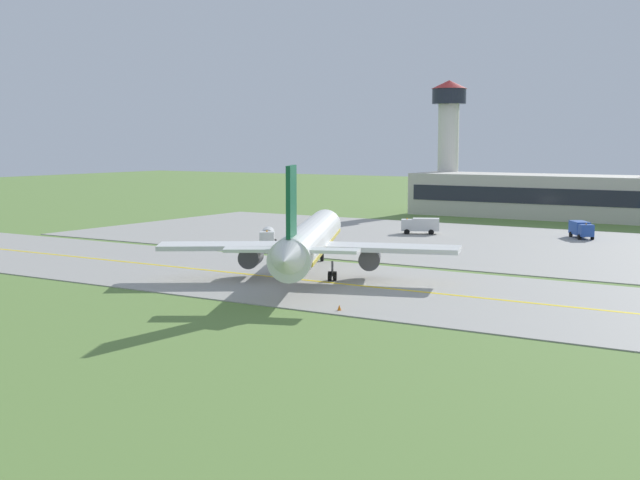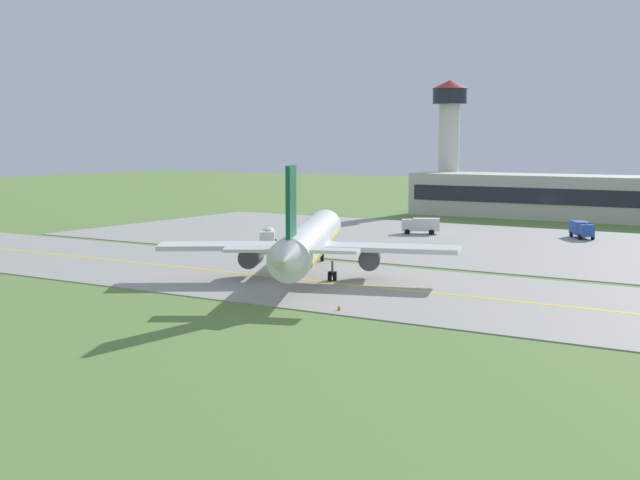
{
  "view_description": "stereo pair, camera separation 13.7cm",
  "coord_description": "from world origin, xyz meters",
  "px_view_note": "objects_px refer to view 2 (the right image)",
  "views": [
    {
      "loc": [
        51.42,
        -77.05,
        14.94
      ],
      "look_at": [
        0.33,
        3.89,
        4.0
      ],
      "focal_mm": 49.0,
      "sensor_mm": 36.0,
      "label": 1
    },
    {
      "loc": [
        51.54,
        -76.98,
        14.94
      ],
      "look_at": [
        0.33,
        3.89,
        4.0
      ],
      "focal_mm": 49.0,
      "sensor_mm": 36.0,
      "label": 2
    }
  ],
  "objects_px": {
    "service_truck_catering": "(421,225)",
    "control_tower": "(449,133)",
    "service_truck_baggage": "(582,229)",
    "airplane_lead": "(310,241)",
    "service_truck_pushback": "(268,236)"
  },
  "relations": [
    {
      "from": "service_truck_catering",
      "to": "service_truck_pushback",
      "type": "xyz_separation_m",
      "value": [
        -10.9,
        -26.7,
        0.0
      ]
    },
    {
      "from": "service_truck_baggage",
      "to": "airplane_lead",
      "type": "bearing_deg",
      "value": -104.27
    },
    {
      "from": "service_truck_pushback",
      "to": "service_truck_catering",
      "type": "bearing_deg",
      "value": 67.79
    },
    {
      "from": "service_truck_pushback",
      "to": "airplane_lead",
      "type": "bearing_deg",
      "value": -45.28
    },
    {
      "from": "control_tower",
      "to": "airplane_lead",
      "type": "bearing_deg",
      "value": -74.69
    },
    {
      "from": "service_truck_catering",
      "to": "control_tower",
      "type": "xyz_separation_m",
      "value": [
        -16.3,
        47.0,
        15.07
      ]
    },
    {
      "from": "service_truck_catering",
      "to": "service_truck_pushback",
      "type": "height_order",
      "value": "service_truck_pushback"
    },
    {
      "from": "service_truck_baggage",
      "to": "control_tower",
      "type": "xyz_separation_m",
      "value": [
        -39.76,
        39.52,
        15.07
      ]
    },
    {
      "from": "airplane_lead",
      "to": "service_truck_catering",
      "type": "bearing_deg",
      "value": 101.38
    },
    {
      "from": "service_truck_catering",
      "to": "control_tower",
      "type": "height_order",
      "value": "control_tower"
    },
    {
      "from": "airplane_lead",
      "to": "service_truck_pushback",
      "type": "height_order",
      "value": "airplane_lead"
    },
    {
      "from": "airplane_lead",
      "to": "control_tower",
      "type": "distance_m",
      "value": 98.59
    },
    {
      "from": "service_truck_catering",
      "to": "service_truck_pushback",
      "type": "relative_size",
      "value": 1.03
    },
    {
      "from": "airplane_lead",
      "to": "service_truck_baggage",
      "type": "xyz_separation_m",
      "value": [
        13.94,
        54.81,
        -2.6
      ]
    },
    {
      "from": "airplane_lead",
      "to": "service_truck_pushback",
      "type": "relative_size",
      "value": 6.02
    }
  ]
}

